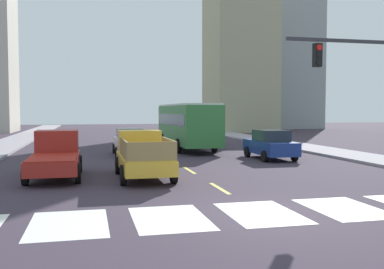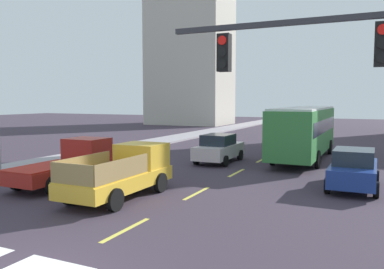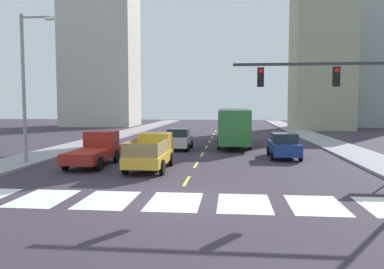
{
  "view_description": "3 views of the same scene",
  "coord_description": "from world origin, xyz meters",
  "px_view_note": "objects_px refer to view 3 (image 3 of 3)",
  "views": [
    {
      "loc": [
        -4.67,
        -11.4,
        2.88
      ],
      "look_at": [
        1.03,
        12.82,
        1.5
      ],
      "focal_mm": 41.17,
      "sensor_mm": 36.0,
      "label": 1
    },
    {
      "loc": [
        6.54,
        -5.4,
        3.79
      ],
      "look_at": [
        -2.46,
        13.79,
        1.94
      ],
      "focal_mm": 36.99,
      "sensor_mm": 36.0,
      "label": 2
    },
    {
      "loc": [
        2.09,
        -14.26,
        3.65
      ],
      "look_at": [
        -0.34,
        9.94,
        1.78
      ],
      "focal_mm": 36.33,
      "sensor_mm": 36.0,
      "label": 3
    }
  ],
  "objects_px": {
    "pickup_stakebed": "(151,152)",
    "traffic_signal_gantry": "(361,93)",
    "sedan_far": "(284,146)",
    "pickup_dark": "(95,150)",
    "city_bus": "(234,124)",
    "streetlight_left": "(26,83)",
    "sedan_near_right": "(179,139)"
  },
  "relations": [
    {
      "from": "pickup_stakebed",
      "to": "traffic_signal_gantry",
      "type": "xyz_separation_m",
      "value": [
        10.07,
        -4.37,
        3.23
      ]
    },
    {
      "from": "pickup_dark",
      "to": "traffic_signal_gantry",
      "type": "bearing_deg",
      "value": -21.38
    },
    {
      "from": "pickup_stakebed",
      "to": "sedan_far",
      "type": "xyz_separation_m",
      "value": [
        8.14,
        5.17,
        -0.08
      ]
    },
    {
      "from": "pickup_dark",
      "to": "city_bus",
      "type": "relative_size",
      "value": 0.48
    },
    {
      "from": "pickup_dark",
      "to": "sedan_near_right",
      "type": "relative_size",
      "value": 1.18
    },
    {
      "from": "city_bus",
      "to": "traffic_signal_gantry",
      "type": "relative_size",
      "value": 1.33
    },
    {
      "from": "city_bus",
      "to": "streetlight_left",
      "type": "xyz_separation_m",
      "value": [
        -12.53,
        -12.16,
        3.02
      ]
    },
    {
      "from": "city_bus",
      "to": "sedan_near_right",
      "type": "bearing_deg",
      "value": -145.1
    },
    {
      "from": "sedan_near_right",
      "to": "streetlight_left",
      "type": "relative_size",
      "value": 0.49
    },
    {
      "from": "sedan_near_right",
      "to": "traffic_signal_gantry",
      "type": "distance_m",
      "value": 17.25
    },
    {
      "from": "city_bus",
      "to": "sedan_far",
      "type": "distance_m",
      "value": 8.35
    },
    {
      "from": "pickup_dark",
      "to": "sedan_far",
      "type": "distance_m",
      "value": 12.53
    },
    {
      "from": "sedan_far",
      "to": "traffic_signal_gantry",
      "type": "xyz_separation_m",
      "value": [
        1.93,
        -9.54,
        3.31
      ]
    },
    {
      "from": "sedan_near_right",
      "to": "streetlight_left",
      "type": "distance_m",
      "value": 12.66
    },
    {
      "from": "pickup_dark",
      "to": "streetlight_left",
      "type": "height_order",
      "value": "streetlight_left"
    },
    {
      "from": "sedan_near_right",
      "to": "traffic_signal_gantry",
      "type": "relative_size",
      "value": 0.54
    },
    {
      "from": "streetlight_left",
      "to": "traffic_signal_gantry",
      "type": "bearing_deg",
      "value": -15.59
    },
    {
      "from": "sedan_far",
      "to": "pickup_dark",
      "type": "bearing_deg",
      "value": -159.89
    },
    {
      "from": "pickup_stakebed",
      "to": "streetlight_left",
      "type": "height_order",
      "value": "streetlight_left"
    },
    {
      "from": "pickup_stakebed",
      "to": "city_bus",
      "type": "distance_m",
      "value": 13.67
    },
    {
      "from": "pickup_dark",
      "to": "city_bus",
      "type": "bearing_deg",
      "value": 54.17
    },
    {
      "from": "pickup_stakebed",
      "to": "city_bus",
      "type": "relative_size",
      "value": 0.48
    },
    {
      "from": "sedan_far",
      "to": "streetlight_left",
      "type": "bearing_deg",
      "value": -163.59
    },
    {
      "from": "pickup_stakebed",
      "to": "sedan_far",
      "type": "relative_size",
      "value": 1.18
    },
    {
      "from": "sedan_near_right",
      "to": "streetlight_left",
      "type": "bearing_deg",
      "value": -129.7
    },
    {
      "from": "pickup_dark",
      "to": "streetlight_left",
      "type": "distance_m",
      "value": 5.76
    },
    {
      "from": "traffic_signal_gantry",
      "to": "streetlight_left",
      "type": "bearing_deg",
      "value": 164.41
    },
    {
      "from": "pickup_stakebed",
      "to": "pickup_dark",
      "type": "relative_size",
      "value": 1.0
    },
    {
      "from": "traffic_signal_gantry",
      "to": "pickup_stakebed",
      "type": "bearing_deg",
      "value": 156.52
    },
    {
      "from": "pickup_stakebed",
      "to": "pickup_dark",
      "type": "bearing_deg",
      "value": 165.39
    },
    {
      "from": "pickup_dark",
      "to": "sedan_far",
      "type": "bearing_deg",
      "value": 19.53
    },
    {
      "from": "traffic_signal_gantry",
      "to": "sedan_near_right",
      "type": "bearing_deg",
      "value": 125.19
    }
  ]
}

